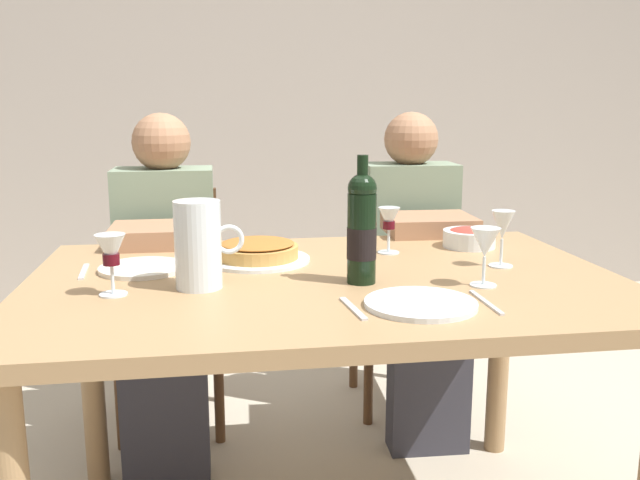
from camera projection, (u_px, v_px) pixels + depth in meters
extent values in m
cube|color=#A3998E|center=(258.00, 66.00, 3.99)|extent=(8.00, 0.10, 2.80)
cube|color=#9E7A51|center=(326.00, 284.00, 1.74)|extent=(1.50, 1.00, 0.04)
cylinder|color=#9E7A51|center=(92.00, 375.00, 2.12)|extent=(0.07, 0.07, 0.72)
cylinder|color=#9E7A51|center=(499.00, 351.00, 2.32)|extent=(0.07, 0.07, 0.72)
cylinder|color=black|center=(362.00, 239.00, 1.65)|extent=(0.07, 0.07, 0.22)
sphere|color=black|center=(362.00, 188.00, 1.63)|extent=(0.07, 0.07, 0.07)
cylinder|color=black|center=(363.00, 170.00, 1.62)|extent=(0.03, 0.03, 0.07)
cylinder|color=black|center=(362.00, 243.00, 1.66)|extent=(0.07, 0.07, 0.08)
cylinder|color=silver|center=(198.00, 245.00, 1.61)|extent=(0.11, 0.11, 0.21)
cylinder|color=silver|center=(199.00, 260.00, 1.62)|extent=(0.10, 0.10, 0.13)
torus|color=silver|center=(229.00, 239.00, 1.62)|extent=(0.07, 0.01, 0.07)
cylinder|color=silver|center=(258.00, 260.00, 1.90)|extent=(0.29, 0.29, 0.01)
cylinder|color=#C18E47|center=(258.00, 252.00, 1.89)|extent=(0.23, 0.23, 0.03)
ellipsoid|color=#9E6028|center=(258.00, 243.00, 1.89)|extent=(0.20, 0.20, 0.02)
cylinder|color=silver|center=(469.00, 239.00, 2.08)|extent=(0.16, 0.16, 0.05)
ellipsoid|color=#B2382D|center=(469.00, 233.00, 2.07)|extent=(0.13, 0.13, 0.04)
cylinder|color=silver|center=(113.00, 294.00, 1.57)|extent=(0.06, 0.06, 0.00)
cylinder|color=silver|center=(113.00, 280.00, 1.56)|extent=(0.01, 0.01, 0.06)
cone|color=silver|center=(111.00, 250.00, 1.55)|extent=(0.07, 0.07, 0.07)
cylinder|color=#470A14|center=(111.00, 259.00, 1.55)|extent=(0.04, 0.04, 0.03)
cylinder|color=silver|center=(483.00, 285.00, 1.64)|extent=(0.06, 0.06, 0.00)
cylinder|color=silver|center=(484.00, 271.00, 1.64)|extent=(0.01, 0.01, 0.07)
cone|color=silver|center=(485.00, 242.00, 1.62)|extent=(0.07, 0.07, 0.07)
cylinder|color=silver|center=(388.00, 252.00, 2.00)|extent=(0.06, 0.06, 0.00)
cylinder|color=silver|center=(389.00, 241.00, 1.99)|extent=(0.01, 0.01, 0.07)
cone|color=silver|center=(389.00, 219.00, 1.98)|extent=(0.06, 0.06, 0.07)
cylinder|color=#470A14|center=(389.00, 225.00, 1.98)|extent=(0.04, 0.04, 0.02)
cylinder|color=silver|center=(501.00, 266.00, 1.84)|extent=(0.06, 0.06, 0.00)
cylinder|color=silver|center=(501.00, 252.00, 1.83)|extent=(0.01, 0.01, 0.07)
cone|color=silver|center=(503.00, 225.00, 1.81)|extent=(0.06, 0.06, 0.08)
cylinder|color=silver|center=(143.00, 268.00, 1.80)|extent=(0.23, 0.23, 0.01)
cylinder|color=silver|center=(421.00, 304.00, 1.48)|extent=(0.25, 0.25, 0.01)
cube|color=silver|center=(84.00, 271.00, 1.77)|extent=(0.03, 0.16, 0.00)
cube|color=silver|center=(200.00, 267.00, 1.82)|extent=(0.03, 0.18, 0.00)
cube|color=silver|center=(486.00, 302.00, 1.50)|extent=(0.01, 0.18, 0.00)
cube|color=silver|center=(353.00, 308.00, 1.46)|extent=(0.03, 0.16, 0.00)
cube|color=brown|center=(170.00, 306.00, 2.49)|extent=(0.40, 0.40, 0.02)
cube|color=brown|center=(170.00, 240.00, 2.63)|extent=(0.36, 0.03, 0.40)
cylinder|color=brown|center=(119.00, 388.00, 2.35)|extent=(0.04, 0.04, 0.45)
cylinder|color=brown|center=(219.00, 382.00, 2.40)|extent=(0.04, 0.04, 0.45)
cylinder|color=brown|center=(131.00, 353.00, 2.68)|extent=(0.04, 0.04, 0.45)
cylinder|color=brown|center=(218.00, 348.00, 2.73)|extent=(0.04, 0.04, 0.45)
cube|color=gray|center=(166.00, 239.00, 2.40)|extent=(0.34, 0.20, 0.50)
sphere|color=#9E7051|center=(161.00, 142.00, 2.33)|extent=(0.20, 0.20, 0.20)
cube|color=#33333D|center=(165.00, 324.00, 2.27)|extent=(0.31, 0.38, 0.14)
cube|color=#33333D|center=(166.00, 419.00, 2.17)|extent=(0.27, 0.12, 0.40)
cube|color=#9E7051|center=(158.00, 235.00, 2.11)|extent=(0.29, 0.24, 0.06)
cube|color=brown|center=(404.00, 293.00, 2.67)|extent=(0.42, 0.42, 0.02)
cube|color=brown|center=(395.00, 231.00, 2.81)|extent=(0.36, 0.04, 0.40)
cylinder|color=brown|center=(369.00, 367.00, 2.53)|extent=(0.04, 0.04, 0.45)
cylinder|color=brown|center=(457.00, 363.00, 2.57)|extent=(0.04, 0.04, 0.45)
cylinder|color=brown|center=(354.00, 336.00, 2.87)|extent=(0.04, 0.04, 0.45)
cylinder|color=brown|center=(432.00, 333.00, 2.90)|extent=(0.04, 0.04, 0.45)
cube|color=gray|center=(409.00, 229.00, 2.58)|extent=(0.35, 0.21, 0.50)
sphere|color=#9E7051|center=(411.00, 139.00, 2.51)|extent=(0.20, 0.20, 0.20)
cube|color=#33333D|center=(420.00, 307.00, 2.45)|extent=(0.32, 0.39, 0.14)
cube|color=#33333D|center=(428.00, 395.00, 2.35)|extent=(0.28, 0.13, 0.40)
cube|color=#9E7051|center=(429.00, 224.00, 2.29)|extent=(0.30, 0.25, 0.06)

